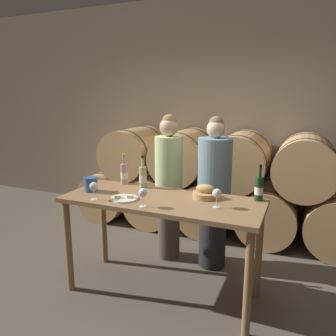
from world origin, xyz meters
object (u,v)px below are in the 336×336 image
wine_bottle_white (143,177)px  blue_crock (91,184)px  wine_bottle_red (259,188)px  wine_glass_far_left (94,187)px  cheese_plate (124,198)px  person_right (214,193)px  wine_glass_left (143,193)px  wine_bottle_rose (124,173)px  bread_basket (205,193)px  tasting_table (162,212)px  person_left (169,186)px  wine_glass_center (217,194)px

wine_bottle_white → blue_crock: wine_bottle_white is taller
wine_bottle_red → wine_glass_far_left: wine_bottle_red is taller
blue_crock → cheese_plate: blue_crock is taller
person_right → wine_glass_far_left: person_right is taller
wine_bottle_white → wine_glass_left: 0.58m
wine_bottle_rose → cheese_plate: (0.26, -0.46, -0.10)m
bread_basket → wine_glass_left: 0.60m
wine_bottle_red → wine_bottle_white: bearing=-178.9°
tasting_table → bread_basket: (0.35, 0.17, 0.17)m
bread_basket → cheese_plate: size_ratio=0.94×
tasting_table → person_left: person_left is taller
blue_crock → wine_glass_far_left: (0.18, -0.20, 0.04)m
person_left → wine_bottle_rose: bearing=-132.0°
wine_bottle_red → wine_glass_far_left: size_ratio=2.03×
person_left → blue_crock: 0.91m
tasting_table → person_left: bearing=107.8°
wine_glass_left → wine_glass_far_left: bearing=179.9°
person_left → wine_bottle_white: bearing=-103.1°
wine_bottle_rose → wine_bottle_red: bearing=-1.1°
tasting_table → cheese_plate: cheese_plate is taller
wine_glass_left → person_right: bearing=69.7°
cheese_plate → wine_glass_far_left: wine_glass_far_left is taller
person_left → wine_glass_center: size_ratio=10.32×
person_left → cheese_plate: 0.85m
blue_crock → wine_bottle_red: bearing=12.6°
tasting_table → wine_bottle_white: (-0.32, 0.26, 0.23)m
person_right → cheese_plate: person_right is taller
wine_bottle_white → wine_glass_left: bearing=-63.0°
person_left → wine_bottle_white: size_ratio=5.09×
person_right → wine_glass_far_left: bearing=-131.3°
person_left → wine_glass_far_left: bearing=-108.5°
tasting_table → wine_bottle_rose: size_ratio=5.56×
wine_glass_left → person_left: bearing=99.9°
wine_glass_far_left → cheese_plate: bearing=24.7°
person_left → blue_crock: person_left is taller
tasting_table → bread_basket: size_ratio=7.79×
wine_glass_far_left → wine_glass_left: bearing=-0.1°
tasting_table → wine_glass_center: size_ratio=11.24×
blue_crock → cheese_plate: size_ratio=0.57×
wine_bottle_red → cheese_plate: 1.18m
wine_bottle_white → bread_basket: bearing=-7.5°
tasting_table → person_right: (0.29, 0.69, 0.01)m
wine_bottle_white → wine_glass_left: size_ratio=2.03×
wine_bottle_rose → wine_glass_far_left: bearing=-87.5°
person_right → wine_bottle_white: person_right is taller
wine_bottle_rose → wine_glass_left: wine_bottle_rose is taller
wine_bottle_rose → bread_basket: 0.92m
tasting_table → wine_glass_left: (-0.06, -0.26, 0.24)m
person_left → blue_crock: bearing=-123.5°
wine_bottle_rose → cheese_plate: bearing=-60.0°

